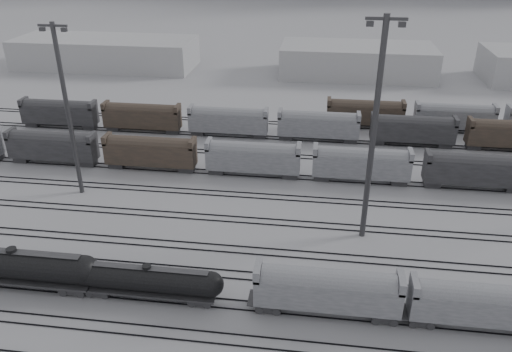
# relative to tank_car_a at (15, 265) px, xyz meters

# --- Properties ---
(ground) EXTENTS (900.00, 900.00, 0.00)m
(ground) POSITION_rel_tank_car_a_xyz_m (31.11, -1.00, -2.76)
(ground) COLOR #ACABB0
(ground) RESTS_ON ground
(tracks) EXTENTS (220.00, 71.50, 0.16)m
(tracks) POSITION_rel_tank_car_a_xyz_m (31.11, 16.50, -2.68)
(tracks) COLOR black
(tracks) RESTS_ON ground
(tank_car_a) EXTENTS (19.28, 3.21, 4.76)m
(tank_car_a) POSITION_rel_tank_car_a_xyz_m (0.00, 0.00, 0.00)
(tank_car_a) COLOR black
(tank_car_a) RESTS_ON ground
(tank_car_b) EXTENTS (16.43, 2.74, 4.06)m
(tank_car_b) POSITION_rel_tank_car_a_xyz_m (15.15, 0.00, -0.41)
(tank_car_b) COLOR black
(tank_car_b) RESTS_ON ground
(hopper_car_a) EXTENTS (14.92, 2.96, 5.34)m
(hopper_car_a) POSITION_rel_tank_car_a_xyz_m (34.08, 0.00, 0.54)
(hopper_car_a) COLOR black
(hopper_car_a) RESTS_ON ground
(hopper_car_b) EXTENTS (14.27, 2.83, 5.10)m
(hopper_car_b) POSITION_rel_tank_car_a_xyz_m (49.32, 0.00, 0.40)
(hopper_car_b) COLOR black
(hopper_car_b) RESTS_ON ground
(light_mast_b) EXTENTS (4.02, 0.64, 25.10)m
(light_mast_b) POSITION_rel_tank_car_a_xyz_m (-2.83, 21.72, 10.56)
(light_mast_b) COLOR #39383B
(light_mast_b) RESTS_ON ground
(light_mast_c) EXTENTS (4.47, 0.71, 27.92)m
(light_mast_c) POSITION_rel_tank_car_a_xyz_m (38.66, 15.44, 12.06)
(light_mast_c) COLOR #39383B
(light_mast_c) RESTS_ON ground
(bg_string_near) EXTENTS (151.00, 3.00, 5.60)m
(bg_string_near) POSITION_rel_tank_car_a_xyz_m (39.11, 31.00, 0.04)
(bg_string_near) COLOR gray
(bg_string_near) RESTS_ON ground
(bg_string_mid) EXTENTS (151.00, 3.00, 5.60)m
(bg_string_mid) POSITION_rel_tank_car_a_xyz_m (49.11, 47.00, 0.04)
(bg_string_mid) COLOR black
(bg_string_mid) RESTS_ON ground
(bg_string_far) EXTENTS (66.00, 3.00, 5.60)m
(bg_string_far) POSITION_rel_tank_car_a_xyz_m (66.61, 55.00, 0.04)
(bg_string_far) COLOR #47382D
(bg_string_far) RESTS_ON ground
(warehouse_left) EXTENTS (50.00, 18.00, 8.00)m
(warehouse_left) POSITION_rel_tank_car_a_xyz_m (-28.89, 94.00, 1.24)
(warehouse_left) COLOR #ACABAE
(warehouse_left) RESTS_ON ground
(warehouse_mid) EXTENTS (40.00, 18.00, 8.00)m
(warehouse_mid) POSITION_rel_tank_car_a_xyz_m (41.11, 94.00, 1.24)
(warehouse_mid) COLOR #ACABAE
(warehouse_mid) RESTS_ON ground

